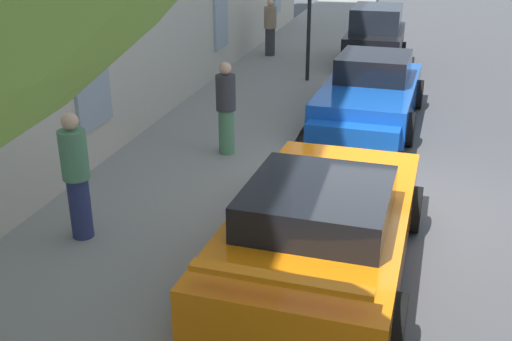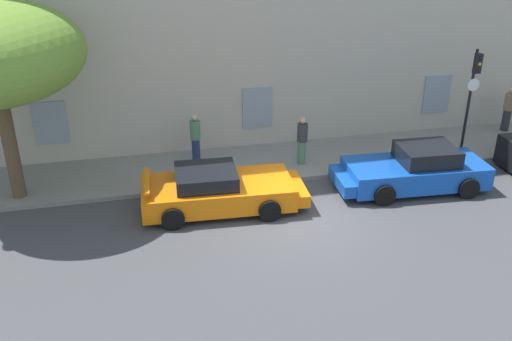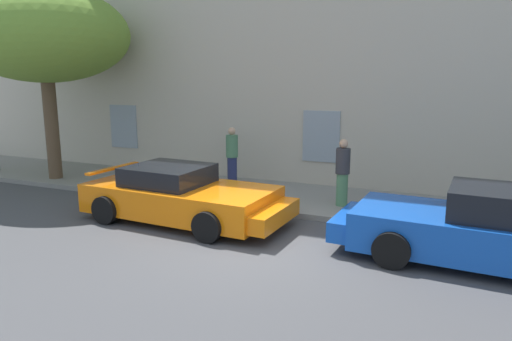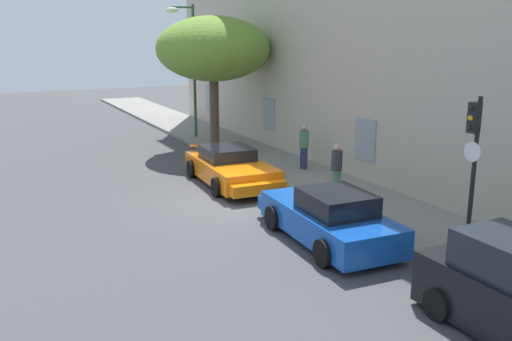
# 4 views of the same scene
# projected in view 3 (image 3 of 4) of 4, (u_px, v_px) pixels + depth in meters

# --- Properties ---
(ground_plane) EXTENTS (80.00, 80.00, 0.00)m
(ground_plane) POSITION_uv_depth(u_px,v_px,m) (250.00, 245.00, 9.30)
(ground_plane) COLOR #444447
(sidewalk) EXTENTS (60.00, 3.09, 0.14)m
(sidewalk) POSITION_uv_depth(u_px,v_px,m) (305.00, 199.00, 12.54)
(sidewalk) COLOR gray
(sidewalk) RESTS_ON ground
(sportscar_red_lead) EXTENTS (4.93, 2.46, 1.27)m
(sportscar_red_lead) POSITION_uv_depth(u_px,v_px,m) (186.00, 197.00, 10.80)
(sportscar_red_lead) COLOR orange
(sportscar_red_lead) RESTS_ON ground
(sportscar_yellow_flank) EXTENTS (4.89, 2.31, 1.41)m
(sportscar_yellow_flank) POSITION_uv_depth(u_px,v_px,m) (471.00, 230.00, 8.37)
(sportscar_yellow_flank) COLOR #144CB2
(sportscar_yellow_flank) RESTS_ON ground
(tree_near_kerb) EXTENTS (5.10, 5.10, 5.88)m
(tree_near_kerb) POSITION_uv_depth(u_px,v_px,m) (44.00, 35.00, 14.01)
(tree_near_kerb) COLOR brown
(tree_near_kerb) RESTS_ON sidewalk
(pedestrian_admiring) EXTENTS (0.50, 0.50, 1.73)m
(pedestrian_admiring) POSITION_uv_depth(u_px,v_px,m) (232.00, 156.00, 13.74)
(pedestrian_admiring) COLOR navy
(pedestrian_admiring) RESTS_ON sidewalk
(pedestrian_strolling) EXTENTS (0.50, 0.50, 1.68)m
(pedestrian_strolling) POSITION_uv_depth(u_px,v_px,m) (343.00, 172.00, 11.52)
(pedestrian_strolling) COLOR #4C7F59
(pedestrian_strolling) RESTS_ON sidewalk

